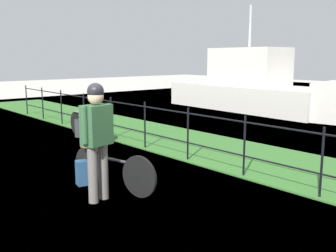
# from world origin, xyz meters

# --- Properties ---
(ground_plane) EXTENTS (60.00, 60.00, 0.00)m
(ground_plane) POSITION_xyz_m (0.00, 0.00, 0.00)
(ground_plane) COLOR beige
(grass_strip) EXTENTS (27.00, 2.40, 0.03)m
(grass_strip) POSITION_xyz_m (0.00, 3.49, 0.01)
(grass_strip) COLOR #38702D
(grass_strip) RESTS_ON ground
(iron_fence) EXTENTS (18.04, 0.04, 1.06)m
(iron_fence) POSITION_xyz_m (0.00, 2.39, 0.61)
(iron_fence) COLOR black
(iron_fence) RESTS_ON ground
(bicycle_main) EXTENTS (1.66, 0.41, 0.62)m
(bicycle_main) POSITION_xyz_m (-0.23, 0.33, 0.33)
(bicycle_main) COLOR black
(bicycle_main) RESTS_ON ground
(wooden_crate) EXTENTS (0.38, 0.35, 0.22)m
(wooden_crate) POSITION_xyz_m (-0.61, 0.25, 0.74)
(wooden_crate) COLOR brown
(wooden_crate) RESTS_ON bicycle_main
(terrier_dog) EXTENTS (0.32, 0.20, 0.18)m
(terrier_dog) POSITION_xyz_m (-0.58, 0.25, 0.92)
(terrier_dog) COLOR silver
(terrier_dog) RESTS_ON wooden_crate
(cyclist_person) EXTENTS (0.34, 0.53, 1.68)m
(cyclist_person) POSITION_xyz_m (0.04, -0.07, 1.00)
(cyclist_person) COLOR slate
(cyclist_person) RESTS_ON ground
(backpack_on_paving) EXTENTS (0.24, 0.31, 0.40)m
(backpack_on_paving) POSITION_xyz_m (-0.73, 0.14, 0.20)
(backpack_on_paving) COLOR #28517A
(backpack_on_paving) RESTS_ON ground
(mooring_bollard) EXTENTS (0.20, 0.20, 0.46)m
(mooring_bollard) POSITION_xyz_m (-4.24, 1.89, 0.23)
(mooring_bollard) COLOR #38383D
(mooring_bollard) RESTS_ON ground
(bicycle_parked) EXTENTS (1.74, 0.17, 0.65)m
(bicycle_parked) POSITION_xyz_m (-3.93, 1.99, 0.34)
(bicycle_parked) COLOR black
(bicycle_parked) RESTS_ON ground
(moored_boat_near) EXTENTS (6.84, 2.62, 4.00)m
(moored_boat_near) POSITION_xyz_m (-4.81, 9.61, 0.86)
(moored_boat_near) COLOR silver
(moored_boat_near) RESTS_ON ground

